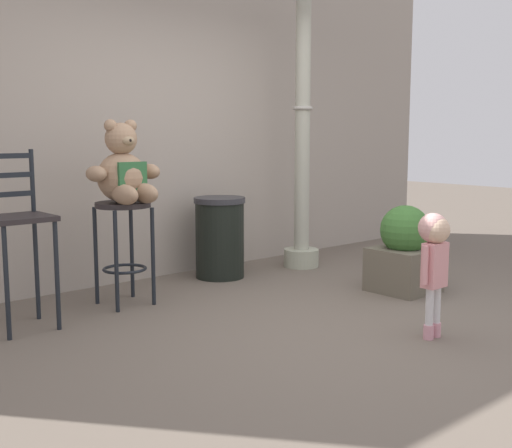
# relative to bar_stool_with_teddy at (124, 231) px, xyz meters

# --- Properties ---
(ground_plane) EXTENTS (24.00, 24.00, 0.00)m
(ground_plane) POSITION_rel_bar_stool_with_teddy_xyz_m (0.76, -1.42, -0.59)
(ground_plane) COLOR #665A4F
(building_wall) EXTENTS (7.80, 0.30, 3.42)m
(building_wall) POSITION_rel_bar_stool_with_teddy_xyz_m (0.76, 0.83, 1.12)
(building_wall) COLOR #A79B8E
(building_wall) RESTS_ON ground_plane
(bar_stool_with_teddy) EXTENTS (0.43, 0.43, 0.81)m
(bar_stool_with_teddy) POSITION_rel_bar_stool_with_teddy_xyz_m (0.00, 0.00, 0.00)
(bar_stool_with_teddy) COLOR #282223
(bar_stool_with_teddy) RESTS_ON ground_plane
(teddy_bear) EXTENTS (0.60, 0.54, 0.64)m
(teddy_bear) POSITION_rel_bar_stool_with_teddy_xyz_m (0.00, -0.03, 0.46)
(teddy_bear) COLOR #A27F61
(teddy_bear) RESTS_ON bar_stool_with_teddy
(child_walking) EXTENTS (0.26, 0.21, 0.83)m
(child_walking) POSITION_rel_bar_stool_with_teddy_xyz_m (1.09, -2.09, 0.02)
(child_walking) COLOR pink
(child_walking) RESTS_ON ground_plane
(trash_bin) EXTENTS (0.48, 0.48, 0.76)m
(trash_bin) POSITION_rel_bar_stool_with_teddy_xyz_m (1.17, 0.27, -0.21)
(trash_bin) COLOR black
(trash_bin) RESTS_ON ground_plane
(lamppost) EXTENTS (0.35, 0.35, 2.74)m
(lamppost) POSITION_rel_bar_stool_with_teddy_xyz_m (2.09, 0.11, 0.49)
(lamppost) COLOR #A8AB94
(lamppost) RESTS_ON ground_plane
(bar_chair_empty) EXTENTS (0.41, 0.41, 1.24)m
(bar_chair_empty) POSITION_rel_bar_stool_with_teddy_xyz_m (-0.86, -0.09, 0.11)
(bar_chair_empty) COLOR #282223
(bar_chair_empty) RESTS_ON ground_plane
(planter_with_shrub) EXTENTS (0.50, 0.50, 0.74)m
(planter_with_shrub) POSITION_rel_bar_stool_with_teddy_xyz_m (2.01, -1.20, -0.25)
(planter_with_shrub) COLOR #635A4B
(planter_with_shrub) RESTS_ON ground_plane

